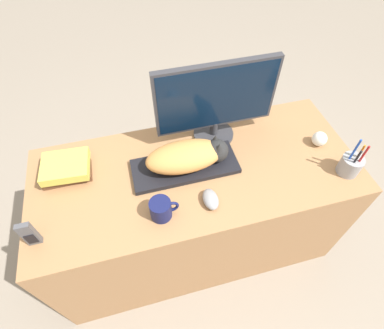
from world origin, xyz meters
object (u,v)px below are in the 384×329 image
Objects in this scene: coffee_mug at (161,209)px; baseball at (319,139)px; monitor at (216,100)px; computer_mouse at (211,199)px; phone at (29,234)px; keyboard at (185,166)px; cat at (190,155)px; pen_cup at (351,165)px; book_stack at (66,169)px.

baseball is at bearing 13.12° from coffee_mug.
monitor is 7.85× the size of baseball.
monitor is 5.38× the size of computer_mouse.
computer_mouse is at bearing -0.13° from phone.
keyboard is 6.73× the size of baseball.
monitor is (0.19, 0.16, 0.21)m from keyboard.
pen_cup is at bearing -17.06° from cat.
baseball is at bearing 7.91° from phone.
book_stack is (-0.36, 0.31, -0.00)m from coffee_mug.
cat is at bearing 50.57° from coffee_mug.
cat reaches higher than coffee_mug.
monitor reaches higher than phone.
cat is (0.02, 0.00, 0.07)m from keyboard.
monitor is 2.61× the size of book_stack.
coffee_mug reaches higher than baseball.
keyboard is 3.56× the size of phone.
pen_cup is 1.33m from phone.
pen_cup reaches higher than phone.
keyboard is 0.07m from cat.
computer_mouse is 0.64m from book_stack.
cat is 3.15× the size of coffee_mug.
phone is at bearing -163.04° from cat.
keyboard is at bearing 180.00° from cat.
phone reaches higher than coffee_mug.
phone is (-0.48, 0.01, 0.02)m from coffee_mug.
pen_cup is at bearing 0.14° from coffee_mug.
cat is 0.69m from phone.
keyboard is at bearing 106.05° from computer_mouse.
book_stack is at bearing 174.09° from baseball.
phone is at bearing 179.02° from coffee_mug.
monitor reaches higher than book_stack.
monitor is at bearing 47.99° from coffee_mug.
book_stack is at bearing 139.64° from coffee_mug.
phone reaches higher than keyboard.
cat is 5.26× the size of baseball.
baseball is at bearing 16.81° from computer_mouse.
baseball reaches higher than keyboard.
computer_mouse is 0.69m from phone.
monitor reaches higher than coffee_mug.
computer_mouse is at bearing -80.40° from cat.
keyboard is 1.28× the size of cat.
pen_cup is at bearing -0.41° from computer_mouse.
monitor is at bearing 5.19° from book_stack.
coffee_mug is (-0.15, -0.21, 0.03)m from keyboard.
cat is at bearing -10.57° from book_stack.
pen_cup is (0.51, -0.37, -0.17)m from monitor.
computer_mouse is 0.64m from pen_cup.
pen_cup is at bearing -16.50° from keyboard.
book_stack is (-1.21, 0.31, -0.01)m from pen_cup.
pen_cup reaches higher than book_stack.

